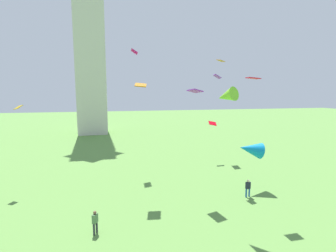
% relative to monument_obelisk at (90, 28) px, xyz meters
% --- Properties ---
extents(monument_obelisk, '(6.17, 6.17, 45.59)m').
position_rel_monument_obelisk_xyz_m(monument_obelisk, '(0.00, 0.00, 0.00)').
color(monument_obelisk, beige).
rests_on(monument_obelisk, ground_plane).
extents(person_1, '(0.48, 0.31, 1.57)m').
position_rel_monument_obelisk_xyz_m(person_1, '(15.47, -39.05, -21.90)').
color(person_1, '#235693').
rests_on(person_1, ground_plane).
extents(person_2, '(0.39, 0.47, 1.55)m').
position_rel_monument_obelisk_xyz_m(person_2, '(2.71, -42.03, -21.91)').
color(person_2, '#2D3338').
rests_on(person_2, ground_plane).
extents(kite_flying_0, '(1.17, 1.48, 0.40)m').
position_rel_monument_obelisk_xyz_m(kite_flying_0, '(11.07, -37.23, -13.53)').
color(kite_flying_0, purple).
extents(kite_flying_1, '(0.78, 1.26, 0.58)m').
position_rel_monument_obelisk_xyz_m(kite_flying_1, '(6.83, -27.43, -8.87)').
color(kite_flying_1, '#C7046D').
extents(kite_flying_2, '(1.02, 0.72, 0.14)m').
position_rel_monument_obelisk_xyz_m(kite_flying_2, '(14.75, -40.27, -12.56)').
color(kite_flying_2, red).
extents(kite_flying_3, '(1.18, 1.63, 0.63)m').
position_rel_monument_obelisk_xyz_m(kite_flying_3, '(18.36, -25.32, -11.48)').
color(kite_flying_3, purple).
extents(kite_flying_4, '(0.76, 0.93, 0.46)m').
position_rel_monument_obelisk_xyz_m(kite_flying_4, '(-4.51, -32.07, -15.03)').
color(kite_flying_4, '#B58E12').
extents(kite_flying_5, '(1.22, 1.55, 0.46)m').
position_rel_monument_obelisk_xyz_m(kite_flying_5, '(6.55, -35.71, -13.01)').
color(kite_flying_5, '#C16C0B').
extents(kite_flying_7, '(0.66, 0.93, 0.33)m').
position_rel_monument_obelisk_xyz_m(kite_flying_7, '(14.83, -34.06, -10.50)').
color(kite_flying_7, '#C1690D').
extents(kite_flying_8, '(1.12, 0.65, 0.66)m').
position_rel_monument_obelisk_xyz_m(kite_flying_8, '(16.98, -27.36, -17.72)').
color(kite_flying_8, red).
extents(kite_flying_9, '(1.58, 1.88, 1.32)m').
position_rel_monument_obelisk_xyz_m(kite_flying_9, '(11.84, -41.67, -13.91)').
color(kite_flying_9, '#79C82B').
extents(kite_flying_10, '(2.51, 1.74, 1.90)m').
position_rel_monument_obelisk_xyz_m(kite_flying_10, '(16.65, -37.23, -18.97)').
color(kite_flying_10, '#0C7EC1').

